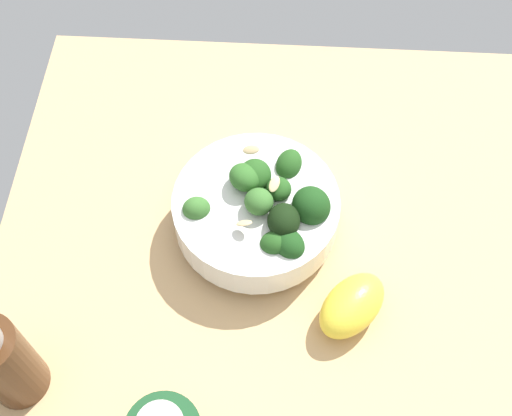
% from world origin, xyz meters
% --- Properties ---
extents(ground_plane, '(0.65, 0.65, 0.05)m').
position_xyz_m(ground_plane, '(0.00, 0.00, -0.02)').
color(ground_plane, tan).
extents(bowl_of_broccoli, '(0.17, 0.17, 0.09)m').
position_xyz_m(bowl_of_broccoli, '(0.04, -0.05, 0.04)').
color(bowl_of_broccoli, white).
rests_on(bowl_of_broccoli, ground_plane).
extents(lemon_wedge, '(0.09, 0.09, 0.04)m').
position_xyz_m(lemon_wedge, '(-0.06, 0.05, 0.02)').
color(lemon_wedge, yellow).
rests_on(lemon_wedge, ground_plane).
extents(bottle_short, '(0.05, 0.05, 0.13)m').
position_xyz_m(bottle_short, '(0.26, 0.13, 0.06)').
color(bottle_short, '#472814').
rests_on(bottle_short, ground_plane).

